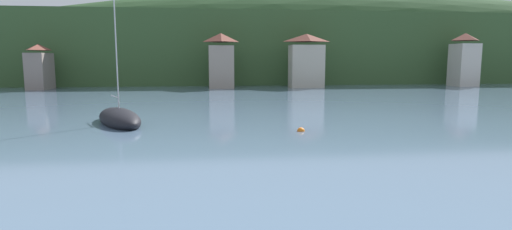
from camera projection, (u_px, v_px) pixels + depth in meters
The scene contains 8 objects.
wooded_hillside at pixel (298, 56), 118.01m from camera, with size 352.00×61.55×39.53m.
shore_building_west at pixel (40, 67), 71.48m from camera, with size 3.21×5.97×7.83m.
shore_building_westcentral at pixel (221, 62), 74.48m from camera, with size 4.66×4.77×9.87m.
shore_building_central at pixel (306, 62), 76.10m from camera, with size 6.35×4.28×9.84m.
shore_building_eastcentral at pixel (464, 61), 80.02m from camera, with size 4.26×4.80×10.21m.
sailboat_far_6 at pixel (119, 119), 33.88m from camera, with size 5.95×8.66×11.88m.
mooring_buoy_mid at pixel (127, 111), 42.08m from camera, with size 0.39×0.39×0.39m, color orange.
mooring_buoy_far at pixel (301, 131), 30.53m from camera, with size 0.56×0.56×0.56m, color orange.
Camera 1 is at (-2.62, 20.04, 5.35)m, focal length 28.88 mm.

